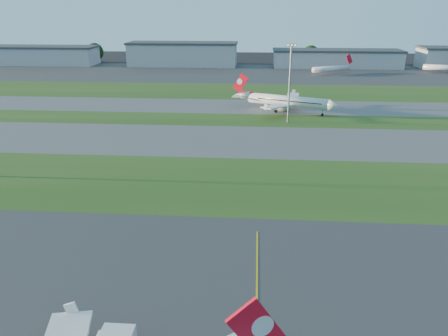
# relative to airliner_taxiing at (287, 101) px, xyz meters

# --- Properties ---
(grass_strip_a) EXTENTS (300.00, 34.00, 0.01)m
(grass_strip_a) POSITION_rel_airliner_taxiing_xyz_m (-15.48, -71.29, -4.13)
(grass_strip_a) COLOR #224517
(grass_strip_a) RESTS_ON ground
(taxiway_a) EXTENTS (300.00, 32.00, 0.01)m
(taxiway_a) POSITION_rel_airliner_taxiing_xyz_m (-15.48, -38.29, -4.13)
(taxiway_a) COLOR #515154
(taxiway_a) RESTS_ON ground
(grass_strip_b) EXTENTS (300.00, 18.00, 0.01)m
(grass_strip_b) POSITION_rel_airliner_taxiing_xyz_m (-15.48, -13.29, -4.13)
(grass_strip_b) COLOR #224517
(grass_strip_b) RESTS_ON ground
(taxiway_b) EXTENTS (300.00, 26.00, 0.01)m
(taxiway_b) POSITION_rel_airliner_taxiing_xyz_m (-15.48, 8.71, -4.13)
(taxiway_b) COLOR #515154
(taxiway_b) RESTS_ON ground
(grass_strip_c) EXTENTS (300.00, 40.00, 0.01)m
(grass_strip_c) POSITION_rel_airliner_taxiing_xyz_m (-15.48, 41.71, -4.13)
(grass_strip_c) COLOR #224517
(grass_strip_c) RESTS_ON ground
(apron_far) EXTENTS (400.00, 80.00, 0.01)m
(apron_far) POSITION_rel_airliner_taxiing_xyz_m (-15.48, 101.71, -4.13)
(apron_far) COLOR #333335
(apron_far) RESTS_ON ground
(airliner_taxiing) EXTENTS (35.69, 30.29, 11.76)m
(airliner_taxiing) POSITION_rel_airliner_taxiing_xyz_m (0.00, 0.00, 0.00)
(airliner_taxiing) COLOR silver
(airliner_taxiing) RESTS_ON ground
(mini_jet_near) EXTENTS (25.32, 16.37, 9.48)m
(mini_jet_near) POSITION_rel_airliner_taxiing_xyz_m (31.68, 99.71, -0.85)
(mini_jet_near) COLOR silver
(mini_jet_near) RESTS_ON ground
(mini_jet_far) EXTENTS (28.44, 7.79, 9.48)m
(mini_jet_far) POSITION_rel_airliner_taxiing_xyz_m (100.25, 109.29, -0.85)
(mini_jet_far) COLOR silver
(mini_jet_far) RESTS_ON ground
(light_mast_centre) EXTENTS (3.20, 0.70, 25.80)m
(light_mast_centre) POSITION_rel_airliner_taxiing_xyz_m (-0.48, -15.29, 10.68)
(light_mast_centre) COLOR gray
(light_mast_centre) RESTS_ON ground
(hangar_far_west) EXTENTS (91.80, 23.00, 12.20)m
(hangar_far_west) POSITION_rel_airliner_taxiing_xyz_m (-165.48, 131.71, 2.01)
(hangar_far_west) COLOR #9C9EA4
(hangar_far_west) RESTS_ON ground
(hangar_west) EXTENTS (71.40, 23.00, 15.20)m
(hangar_west) POSITION_rel_airliner_taxiing_xyz_m (-60.48, 131.71, 3.51)
(hangar_west) COLOR #9C9EA4
(hangar_west) RESTS_ON ground
(hangar_east) EXTENTS (81.60, 23.00, 11.20)m
(hangar_east) POSITION_rel_airliner_taxiing_xyz_m (39.52, 131.71, 1.50)
(hangar_east) COLOR #9C9EA4
(hangar_east) RESTS_ON ground
(tree_west) EXTENTS (12.10, 12.10, 13.20)m
(tree_west) POSITION_rel_airliner_taxiing_xyz_m (-125.48, 146.71, 3.01)
(tree_west) COLOR black
(tree_west) RESTS_ON ground
(tree_mid_west) EXTENTS (9.90, 9.90, 10.80)m
(tree_mid_west) POSITION_rel_airliner_taxiing_xyz_m (-35.48, 142.71, 1.70)
(tree_mid_west) COLOR black
(tree_mid_west) RESTS_ON ground
(tree_mid_east) EXTENTS (11.55, 11.55, 12.60)m
(tree_mid_east) POSITION_rel_airliner_taxiing_xyz_m (24.52, 145.71, 2.68)
(tree_mid_east) COLOR black
(tree_mid_east) RESTS_ON ground
(tree_east) EXTENTS (10.45, 10.45, 11.40)m
(tree_east) POSITION_rel_airliner_taxiing_xyz_m (99.52, 143.71, 2.03)
(tree_east) COLOR black
(tree_east) RESTS_ON ground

